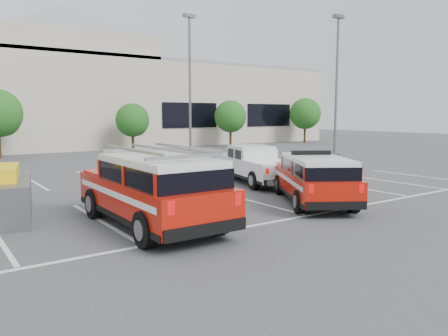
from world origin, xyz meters
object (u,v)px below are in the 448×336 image
object	(u,v)px
white_pickup	(255,168)
ladder_suv	(153,195)
convention_building	(42,97)
tree_mid_right	(133,121)
light_pole_mid	(190,85)
fire_chief_suv	(314,182)
light_pole_right	(336,86)
tree_right	(231,118)
tree_far_right	(305,115)

from	to	relation	value
white_pickup	ladder_suv	bearing A→B (deg)	-133.66
convention_building	tree_mid_right	world-z (taller)	convention_building
light_pole_mid	fire_chief_suv	world-z (taller)	light_pole_mid
convention_building	tree_mid_right	size ratio (longest dim) A/B	15.04
white_pickup	ladder_suv	size ratio (longest dim) A/B	1.01
light_pole_right	tree_right	bearing A→B (deg)	94.31
light_pole_right	tree_far_right	bearing A→B (deg)	52.96
light_pole_right	ladder_suv	bearing A→B (deg)	-150.93
white_pickup	tree_right	bearing A→B (deg)	71.23
light_pole_mid	tree_far_right	bearing A→B (deg)	18.48
tree_mid_right	fire_chief_suv	world-z (taller)	tree_mid_right
convention_building	light_pole_mid	world-z (taller)	convention_building
convention_building	tree_right	size ratio (longest dim) A/B	13.58
light_pole_right	convention_building	bearing A→B (deg)	125.89
tree_mid_right	ladder_suv	bearing A→B (deg)	-112.10
tree_right	fire_chief_suv	bearing A→B (deg)	-119.80
convention_building	white_pickup	xyz separation A→B (m)	(2.64, -28.68, -4.06)
tree_mid_right	white_pickup	bearing A→B (deg)	-96.87
convention_building	tree_right	world-z (taller)	convention_building
tree_mid_right	light_pole_mid	distance (m)	6.88
ladder_suv	tree_mid_right	bearing A→B (deg)	68.05
tree_far_right	light_pole_right	bearing A→B (deg)	-127.04
tree_mid_right	tree_right	world-z (taller)	tree_right
tree_right	light_pole_mid	xyz separation A→B (m)	(-8.09, -6.05, 2.41)
tree_mid_right	light_pole_mid	xyz separation A→B (m)	(1.91, -6.05, 2.68)
convention_building	tree_mid_right	bearing A→B (deg)	-63.43
tree_mid_right	tree_right	distance (m)	10.00
tree_far_right	white_pickup	distance (m)	29.29
tree_mid_right	tree_right	xyz separation A→B (m)	(10.00, 0.00, 0.27)
light_pole_mid	fire_chief_suv	bearing A→B (deg)	-107.22
white_pickup	tree_mid_right	bearing A→B (deg)	97.41
tree_mid_right	fire_chief_suv	size ratio (longest dim) A/B	0.75
ladder_suv	light_pole_right	bearing A→B (deg)	29.22
fire_chief_suv	convention_building	bearing A→B (deg)	123.60
fire_chief_suv	tree_mid_right	bearing A→B (deg)	112.74
tree_mid_right	fire_chief_suv	bearing A→B (deg)	-98.53
tree_far_right	light_pole_right	distance (m)	15.24
convention_building	white_pickup	world-z (taller)	convention_building
convention_building	ladder_suv	bearing A→B (deg)	-97.86
convention_building	light_pole_mid	xyz separation A→B (m)	(6.82, -15.86, 0.47)
convention_building	light_pole_mid	bearing A→B (deg)	-66.74
tree_right	tree_far_right	bearing A→B (deg)	0.00
tree_mid_right	light_pole_right	world-z (taller)	light_pole_right
tree_far_right	light_pole_mid	bearing A→B (deg)	-161.52
tree_mid_right	white_pickup	size ratio (longest dim) A/B	0.71
tree_mid_right	light_pole_mid	size ratio (longest dim) A/B	0.39
tree_mid_right	tree_right	size ratio (longest dim) A/B	0.90
tree_right	light_pole_mid	world-z (taller)	light_pole_mid
tree_far_right	white_pickup	xyz separation A→B (m)	(-22.27, -18.87, -2.38)
convention_building	fire_chief_suv	xyz separation A→B (m)	(1.36, -33.47, -3.98)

